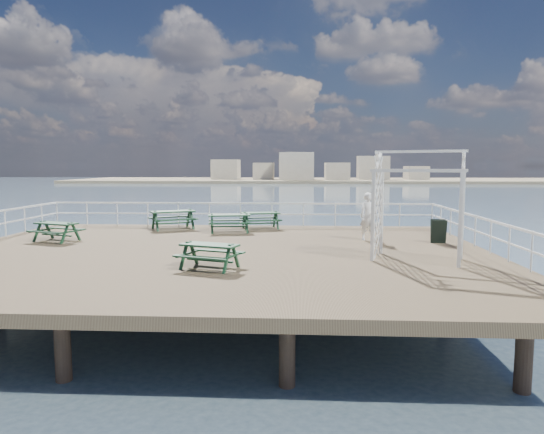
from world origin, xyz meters
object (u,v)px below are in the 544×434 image
Objects in this scene: picnic_table_a at (173,216)px; person at (369,216)px; picnic_table_e at (210,251)px; picnic_table_b at (260,217)px; picnic_table_c at (229,219)px; picnic_table_d at (56,228)px; trellis_arbor at (418,212)px.

picnic_table_a is 8.70m from person.
person is (5.05, 5.38, 0.41)m from picnic_table_e.
picnic_table_b reaches higher than picnic_table_e.
picnic_table_c is 1.01× the size of picnic_table_d.
picnic_table_a reaches higher than picnic_table_c.
picnic_table_d is (-6.09, -2.81, -0.04)m from picnic_table_c.
trellis_arbor reaches higher than picnic_table_e.
picnic_table_b reaches higher than picnic_table_d.
picnic_table_b is at bearing 47.96° from picnic_table_d.
person is at bearing 23.47° from picnic_table_d.
picnic_table_c reaches higher than picnic_table_e.
trellis_arbor is at bearing -65.15° from picnic_table_a.
picnic_table_d is at bearing -161.66° from picnic_table_a.
picnic_table_a is at bearing 66.41° from picnic_table_d.
picnic_table_c is at bearing -47.36° from picnic_table_a.
person is at bearing -50.92° from picnic_table_b.
picnic_table_c is at bearing 44.00° from picnic_table_d.
picnic_table_d is 8.00m from picnic_table_e.
picnic_table_c is 6.71m from picnic_table_d.
picnic_table_d is 0.60× the size of trellis_arbor.
picnic_table_a is at bearing 151.59° from picnic_table_c.
picnic_table_c is 8.72m from trellis_arbor.
picnic_table_b is 1.03× the size of picnic_table_d.
person reaches higher than picnic_table_b.
person is at bearing -47.89° from picnic_table_a.
trellis_arbor is (9.11, -6.69, 0.85)m from picnic_table_a.
person is at bearing 65.29° from picnic_table_e.
trellis_arbor is at bearing -51.86° from picnic_table_c.
picnic_table_c is at bearing 112.44° from picnic_table_e.
trellis_arbor reaches higher than picnic_table_b.
picnic_table_e is 7.39m from person.
picnic_table_e is 1.06× the size of person.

